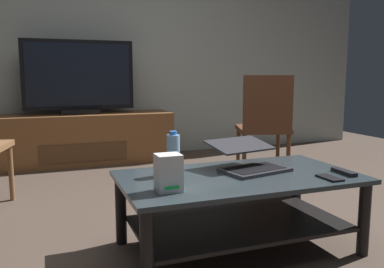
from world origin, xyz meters
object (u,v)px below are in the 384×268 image
(router_box, at_px, (168,173))
(water_bottle_near, at_px, (173,154))
(tv_remote, at_px, (344,172))
(cell_phone, at_px, (330,178))
(laptop, at_px, (249,159))
(dining_chair, at_px, (265,122))
(coffee_table, at_px, (239,198))
(television, at_px, (79,79))
(media_cabinet, at_px, (81,139))

(router_box, height_order, water_bottle_near, water_bottle_near)
(water_bottle_near, height_order, tv_remote, water_bottle_near)
(water_bottle_near, distance_m, cell_phone, 0.80)
(router_box, distance_m, tv_remote, 0.96)
(laptop, bearing_deg, water_bottle_near, 174.40)
(dining_chair, distance_m, cell_phone, 1.53)
(dining_chair, bearing_deg, cell_phone, -108.64)
(water_bottle_near, xyz_separation_m, cell_phone, (0.70, -0.36, -0.10))
(water_bottle_near, bearing_deg, coffee_table, -22.01)
(router_box, bearing_deg, cell_phone, -5.31)
(television, relative_size, router_box, 6.59)
(media_cabinet, xyz_separation_m, cell_phone, (0.96, -2.70, 0.15))
(router_box, distance_m, water_bottle_near, 0.30)
(television, bearing_deg, media_cabinet, 90.00)
(television, xyz_separation_m, tv_remote, (1.10, -2.63, -0.47))
(laptop, distance_m, water_bottle_near, 0.42)
(coffee_table, height_order, router_box, router_box)
(water_bottle_near, bearing_deg, tv_remote, -19.59)
(television, bearing_deg, cell_phone, -70.30)
(dining_chair, bearing_deg, media_cabinet, 139.16)
(laptop, bearing_deg, television, 105.92)
(coffee_table, bearing_deg, television, 103.14)
(television, bearing_deg, water_bottle_near, -83.72)
(router_box, xyz_separation_m, cell_phone, (0.82, -0.08, -0.08))
(water_bottle_near, height_order, cell_phone, water_bottle_near)
(tv_remote, bearing_deg, media_cabinet, 114.78)
(cell_phone, bearing_deg, water_bottle_near, 152.44)
(media_cabinet, height_order, television, television)
(cell_phone, height_order, tv_remote, tv_remote)
(coffee_table, height_order, television, television)
(tv_remote, bearing_deg, water_bottle_near, 162.65)
(coffee_table, distance_m, dining_chair, 1.52)
(cell_phone, bearing_deg, coffee_table, 148.76)
(media_cabinet, xyz_separation_m, tv_remote, (1.10, -2.65, 0.15))
(dining_chair, relative_size, cell_phone, 6.56)
(television, distance_m, dining_chair, 1.94)
(media_cabinet, distance_m, television, 0.63)
(media_cabinet, bearing_deg, dining_chair, -40.84)
(water_bottle_near, bearing_deg, television, 96.28)
(coffee_table, relative_size, television, 1.11)
(coffee_table, xyz_separation_m, router_box, (-0.43, -0.15, 0.21))
(coffee_table, bearing_deg, router_box, -160.44)
(coffee_table, bearing_deg, dining_chair, 54.32)
(coffee_table, xyz_separation_m, laptop, (0.10, 0.09, 0.18))
(dining_chair, xyz_separation_m, tv_remote, (-0.35, -1.39, -0.10))
(coffee_table, relative_size, dining_chair, 1.34)
(media_cabinet, relative_size, tv_remote, 11.78)
(cell_phone, bearing_deg, media_cabinet, 108.86)
(television, height_order, dining_chair, television)
(dining_chair, relative_size, tv_remote, 5.74)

